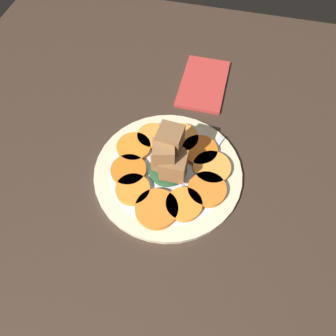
% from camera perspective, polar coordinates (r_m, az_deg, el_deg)
% --- Properties ---
extents(table_slab, '(1.20, 1.20, 0.02)m').
position_cam_1_polar(table_slab, '(0.68, 0.00, -1.40)').
color(table_slab, '#38281E').
rests_on(table_slab, ground).
extents(plate, '(0.30, 0.30, 0.01)m').
position_cam_1_polar(plate, '(0.66, 0.00, -0.73)').
color(plate, beige).
rests_on(plate, table_slab).
extents(carrot_slice_0, '(0.08, 0.08, 0.01)m').
position_cam_1_polar(carrot_slice_0, '(0.64, 6.79, -3.71)').
color(carrot_slice_0, orange).
rests_on(carrot_slice_0, plate).
extents(carrot_slice_1, '(0.08, 0.08, 0.01)m').
position_cam_1_polar(carrot_slice_1, '(0.66, 7.63, 0.07)').
color(carrot_slice_1, '#F99539').
rests_on(carrot_slice_1, plate).
extents(carrot_slice_2, '(0.07, 0.07, 0.01)m').
position_cam_1_polar(carrot_slice_2, '(0.68, 5.52, 3.06)').
color(carrot_slice_2, orange).
rests_on(carrot_slice_2, plate).
extents(carrot_slice_3, '(0.08, 0.08, 0.01)m').
position_cam_1_polar(carrot_slice_3, '(0.70, 2.23, 5.19)').
color(carrot_slice_3, orange).
rests_on(carrot_slice_3, plate).
extents(carrot_slice_4, '(0.06, 0.06, 0.01)m').
position_cam_1_polar(carrot_slice_4, '(0.70, -2.74, 5.55)').
color(carrot_slice_4, orange).
rests_on(carrot_slice_4, plate).
extents(carrot_slice_5, '(0.07, 0.07, 0.01)m').
position_cam_1_polar(carrot_slice_5, '(0.69, -5.99, 3.63)').
color(carrot_slice_5, orange).
rests_on(carrot_slice_5, plate).
extents(carrot_slice_6, '(0.07, 0.07, 0.01)m').
position_cam_1_polar(carrot_slice_6, '(0.66, -6.89, -0.39)').
color(carrot_slice_6, orange).
rests_on(carrot_slice_6, plate).
extents(carrot_slice_7, '(0.07, 0.07, 0.01)m').
position_cam_1_polar(carrot_slice_7, '(0.63, -6.16, -3.75)').
color(carrot_slice_7, orange).
rests_on(carrot_slice_7, plate).
extents(carrot_slice_8, '(0.08, 0.08, 0.01)m').
position_cam_1_polar(carrot_slice_8, '(0.61, -2.22, -7.06)').
color(carrot_slice_8, orange).
rests_on(carrot_slice_8, plate).
extents(carrot_slice_9, '(0.07, 0.07, 0.01)m').
position_cam_1_polar(carrot_slice_9, '(0.62, 2.80, -6.34)').
color(carrot_slice_9, orange).
rests_on(carrot_slice_9, plate).
extents(center_pile, '(0.08, 0.08, 0.11)m').
position_cam_1_polar(center_pile, '(0.62, 0.31, 1.47)').
color(center_pile, '#1E4723').
rests_on(center_pile, plate).
extents(fork, '(0.19, 0.08, 0.00)m').
position_cam_1_polar(fork, '(0.66, 5.36, -0.58)').
color(fork, silver).
rests_on(fork, plate).
extents(napkin, '(0.18, 0.11, 0.01)m').
position_cam_1_polar(napkin, '(0.83, 6.17, 14.46)').
color(napkin, '#B2332D').
rests_on(napkin, table_slab).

